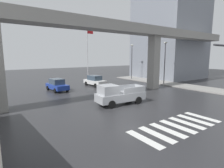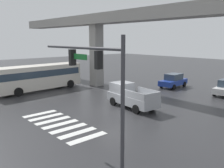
{
  "view_description": "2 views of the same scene",
  "coord_description": "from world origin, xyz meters",
  "views": [
    {
      "loc": [
        -10.55,
        -11.84,
        4.89
      ],
      "look_at": [
        -0.73,
        1.95,
        2.2
      ],
      "focal_mm": 28.21,
      "sensor_mm": 36.0,
      "label": 1
    },
    {
      "loc": [
        14.87,
        -13.21,
        6.02
      ],
      "look_at": [
        -0.26,
        0.24,
        2.27
      ],
      "focal_mm": 38.95,
      "sensor_mm": 36.0,
      "label": 2
    }
  ],
  "objects": [
    {
      "name": "elevated_overpass",
      "position": [
        0.0,
        6.18,
        7.79
      ],
      "size": [
        55.24,
        2.36,
        9.05
      ],
      "color": "gray",
      "rests_on": "ground"
    },
    {
      "name": "pickup_truck",
      "position": [
        0.11,
        2.06,
        0.99
      ],
      "size": [
        5.26,
        2.45,
        2.08
      ],
      "color": "#A8AAAF",
      "rests_on": "ground"
    },
    {
      "name": "city_bus",
      "position": [
        -12.08,
        -1.0,
        1.72
      ],
      "size": [
        3.35,
        10.95,
        2.99
      ],
      "color": "beige",
      "rests_on": "ground"
    },
    {
      "name": "crosswalk_stripes",
      "position": [
        -0.0,
        -4.94,
        0.01
      ],
      "size": [
        7.15,
        2.8,
        0.01
      ],
      "color": "silver",
      "rests_on": "ground"
    },
    {
      "name": "sedan_blue",
      "position": [
        -2.63,
        12.75,
        0.85
      ],
      "size": [
        2.22,
        4.43,
        1.72
      ],
      "color": "#1E3899",
      "rests_on": "ground"
    },
    {
      "name": "traffic_signal_mast",
      "position": [
        6.07,
        -6.29,
        4.39
      ],
      "size": [
        6.49,
        0.32,
        6.2
      ],
      "color": "#38383D",
      "rests_on": "ground"
    },
    {
      "name": "ground_plane",
      "position": [
        0.0,
        0.0,
        0.0
      ],
      "size": [
        120.0,
        120.0,
        0.0
      ],
      "primitive_type": "plane",
      "color": "#2D2D30"
    }
  ]
}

